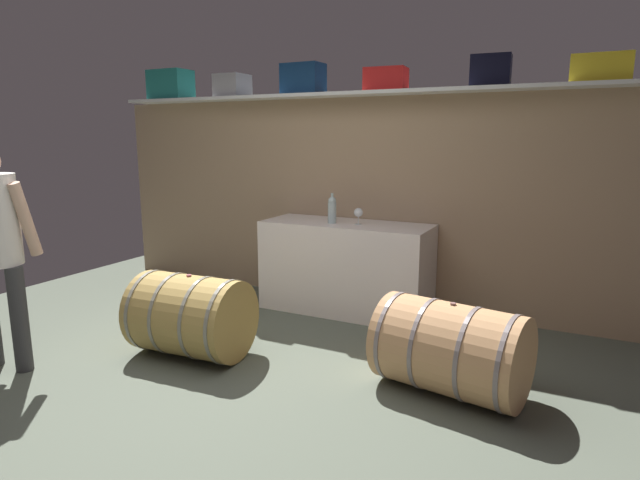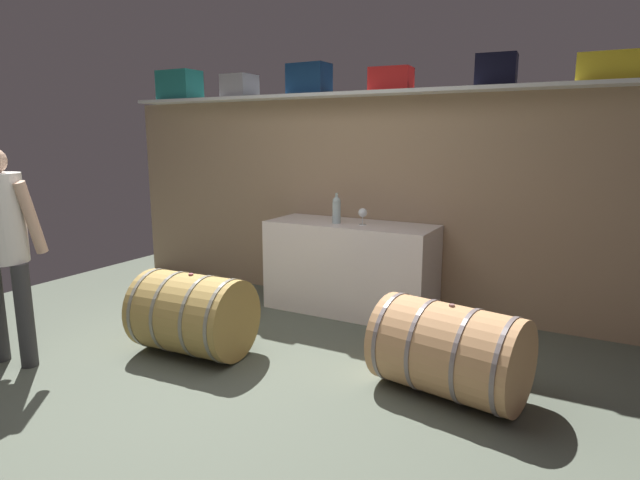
{
  "view_description": "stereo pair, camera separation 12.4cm",
  "coord_description": "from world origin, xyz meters",
  "px_view_note": "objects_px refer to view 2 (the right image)",
  "views": [
    {
      "loc": [
        2.03,
        -2.46,
        1.62
      ],
      "look_at": [
        0.43,
        0.74,
        0.92
      ],
      "focal_mm": 29.52,
      "sensor_mm": 36.0,
      "label": 1
    },
    {
      "loc": [
        2.14,
        -2.41,
        1.62
      ],
      "look_at": [
        0.43,
        0.74,
        0.92
      ],
      "focal_mm": 29.52,
      "sensor_mm": 36.0,
      "label": 2
    }
  ],
  "objects_px": {
    "toolcase_teal": "(180,86)",
    "toolcase_grey": "(240,86)",
    "wine_glass": "(363,213)",
    "toolcase_yellow": "(608,67)",
    "toolcase_navy": "(309,79)",
    "wine_bottle_clear": "(337,209)",
    "winemaker_pouring": "(2,234)",
    "work_cabinet": "(350,268)",
    "toolcase_red": "(391,79)",
    "toolcase_black": "(496,70)",
    "wine_barrel_near": "(450,350)",
    "wine_barrel_far": "(193,314)"
  },
  "relations": [
    {
      "from": "toolcase_red",
      "to": "wine_barrel_far",
      "type": "xyz_separation_m",
      "value": [
        -0.9,
        -1.67,
        -1.81
      ]
    },
    {
      "from": "toolcase_teal",
      "to": "wine_glass",
      "type": "xyz_separation_m",
      "value": [
        2.33,
        -0.24,
        -1.23
      ]
    },
    {
      "from": "toolcase_teal",
      "to": "wine_bottle_clear",
      "type": "relative_size",
      "value": 1.58
    },
    {
      "from": "work_cabinet",
      "to": "winemaker_pouring",
      "type": "xyz_separation_m",
      "value": [
        -1.64,
        -2.22,
        0.53
      ]
    },
    {
      "from": "toolcase_red",
      "to": "wine_bottle_clear",
      "type": "distance_m",
      "value": 1.25
    },
    {
      "from": "wine_barrel_near",
      "to": "winemaker_pouring",
      "type": "distance_m",
      "value": 3.15
    },
    {
      "from": "wine_bottle_clear",
      "to": "toolcase_yellow",
      "type": "bearing_deg",
      "value": 7.51
    },
    {
      "from": "toolcase_teal",
      "to": "wine_bottle_clear",
      "type": "xyz_separation_m",
      "value": [
        2.09,
        -0.27,
        -1.21
      ]
    },
    {
      "from": "wine_bottle_clear",
      "to": "wine_glass",
      "type": "bearing_deg",
      "value": 7.44
    },
    {
      "from": "toolcase_grey",
      "to": "wine_barrel_near",
      "type": "height_order",
      "value": "toolcase_grey"
    },
    {
      "from": "toolcase_red",
      "to": "toolcase_navy",
      "type": "bearing_deg",
      "value": 175.83
    },
    {
      "from": "winemaker_pouring",
      "to": "toolcase_navy",
      "type": "bearing_deg",
      "value": 58.32
    },
    {
      "from": "work_cabinet",
      "to": "toolcase_black",
      "type": "bearing_deg",
      "value": 10.09
    },
    {
      "from": "toolcase_red",
      "to": "toolcase_black",
      "type": "xyz_separation_m",
      "value": [
        0.9,
        0.0,
        0.03
      ]
    },
    {
      "from": "work_cabinet",
      "to": "wine_barrel_far",
      "type": "height_order",
      "value": "work_cabinet"
    },
    {
      "from": "toolcase_navy",
      "to": "wine_barrel_near",
      "type": "bearing_deg",
      "value": -36.83
    },
    {
      "from": "toolcase_navy",
      "to": "wine_bottle_clear",
      "type": "height_order",
      "value": "toolcase_navy"
    },
    {
      "from": "toolcase_navy",
      "to": "wine_bottle_clear",
      "type": "xyz_separation_m",
      "value": [
        0.44,
        -0.27,
        -1.19
      ]
    },
    {
      "from": "toolcase_teal",
      "to": "toolcase_yellow",
      "type": "distance_m",
      "value": 4.16
    },
    {
      "from": "work_cabinet",
      "to": "wine_barrel_near",
      "type": "bearing_deg",
      "value": -43.49
    },
    {
      "from": "toolcase_yellow",
      "to": "wine_glass",
      "type": "distance_m",
      "value": 2.19
    },
    {
      "from": "toolcase_teal",
      "to": "winemaker_pouring",
      "type": "height_order",
      "value": "toolcase_teal"
    },
    {
      "from": "toolcase_grey",
      "to": "toolcase_black",
      "type": "relative_size",
      "value": 0.95
    },
    {
      "from": "toolcase_grey",
      "to": "toolcase_navy",
      "type": "height_order",
      "value": "toolcase_navy"
    },
    {
      "from": "wine_bottle_clear",
      "to": "toolcase_red",
      "type": "bearing_deg",
      "value": 35.12
    },
    {
      "from": "toolcase_teal",
      "to": "toolcase_grey",
      "type": "height_order",
      "value": "toolcase_teal"
    },
    {
      "from": "toolcase_teal",
      "to": "wine_barrel_near",
      "type": "height_order",
      "value": "toolcase_teal"
    },
    {
      "from": "wine_glass",
      "to": "toolcase_navy",
      "type": "bearing_deg",
      "value": 160.62
    },
    {
      "from": "work_cabinet",
      "to": "toolcase_navy",
      "type": "bearing_deg",
      "value": 159.43
    },
    {
      "from": "wine_bottle_clear",
      "to": "wine_glass",
      "type": "height_order",
      "value": "wine_bottle_clear"
    },
    {
      "from": "toolcase_navy",
      "to": "winemaker_pouring",
      "type": "xyz_separation_m",
      "value": [
        -1.09,
        -2.43,
        -1.21
      ]
    },
    {
      "from": "toolcase_grey",
      "to": "toolcase_navy",
      "type": "bearing_deg",
      "value": -0.11
    },
    {
      "from": "toolcase_yellow",
      "to": "wine_bottle_clear",
      "type": "distance_m",
      "value": 2.39
    },
    {
      "from": "toolcase_navy",
      "to": "toolcase_grey",
      "type": "bearing_deg",
      "value": -179.13
    },
    {
      "from": "wine_glass",
      "to": "toolcase_teal",
      "type": "bearing_deg",
      "value": 174.07
    },
    {
      "from": "toolcase_teal",
      "to": "toolcase_yellow",
      "type": "relative_size",
      "value": 1.05
    },
    {
      "from": "toolcase_yellow",
      "to": "wine_barrel_near",
      "type": "distance_m",
      "value": 2.41
    },
    {
      "from": "toolcase_teal",
      "to": "wine_glass",
      "type": "distance_m",
      "value": 2.65
    },
    {
      "from": "wine_barrel_far",
      "to": "toolcase_yellow",
      "type": "bearing_deg",
      "value": 29.76
    },
    {
      "from": "wine_barrel_near",
      "to": "work_cabinet",
      "type": "bearing_deg",
      "value": 146.55
    },
    {
      "from": "wine_glass",
      "to": "wine_bottle_clear",
      "type": "bearing_deg",
      "value": -172.56
    },
    {
      "from": "toolcase_red",
      "to": "wine_barrel_far",
      "type": "distance_m",
      "value": 2.62
    },
    {
      "from": "toolcase_navy",
      "to": "toolcase_yellow",
      "type": "bearing_deg",
      "value": 0.87
    },
    {
      "from": "toolcase_navy",
      "to": "work_cabinet",
      "type": "xyz_separation_m",
      "value": [
        0.56,
        -0.21,
        -1.74
      ]
    },
    {
      "from": "wine_barrel_far",
      "to": "toolcase_red",
      "type": "bearing_deg",
      "value": 58.58
    },
    {
      "from": "work_cabinet",
      "to": "wine_barrel_far",
      "type": "bearing_deg",
      "value": -113.19
    },
    {
      "from": "toolcase_red",
      "to": "wine_barrel_near",
      "type": "xyz_separation_m",
      "value": [
        0.98,
        -1.4,
        -1.82
      ]
    },
    {
      "from": "wine_bottle_clear",
      "to": "wine_barrel_near",
      "type": "bearing_deg",
      "value": -39.46
    },
    {
      "from": "toolcase_grey",
      "to": "toolcase_yellow",
      "type": "distance_m",
      "value": 3.34
    },
    {
      "from": "toolcase_teal",
      "to": "winemaker_pouring",
      "type": "distance_m",
      "value": 2.78
    }
  ]
}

